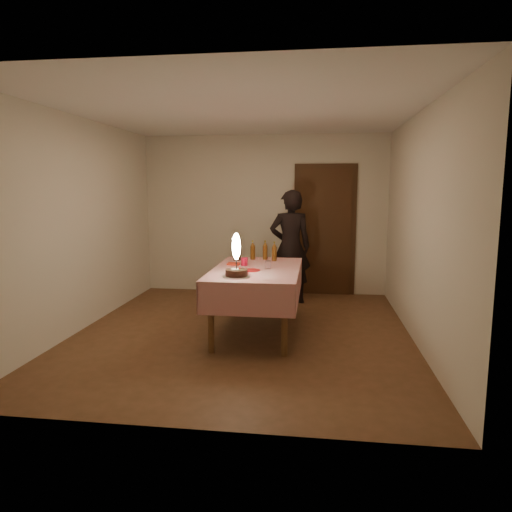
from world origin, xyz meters
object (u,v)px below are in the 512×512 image
at_px(dining_table, 257,277).
at_px(amber_bottle_mid, 265,251).
at_px(birthday_cake, 236,264).
at_px(red_plate, 251,270).
at_px(clear_cup, 268,265).
at_px(cola_bottle, 237,249).
at_px(red_cup, 244,261).
at_px(amber_bottle_left, 253,251).
at_px(amber_bottle_right, 274,252).
at_px(photographer, 290,247).

height_order(dining_table, amber_bottle_mid, amber_bottle_mid).
bearing_deg(birthday_cake, red_plate, 74.91).
bearing_deg(clear_cup, cola_bottle, 130.11).
distance_m(red_plate, clear_cup, 0.25).
relative_size(birthday_cake, cola_bottle, 1.49).
relative_size(clear_cup, amber_bottle_mid, 0.35).
bearing_deg(amber_bottle_mid, red_cup, -111.45).
bearing_deg(amber_bottle_mid, amber_bottle_left, -175.09).
xyz_separation_m(amber_bottle_left, amber_bottle_right, (0.30, -0.09, 0.00)).
bearing_deg(photographer, cola_bottle, -123.34).
xyz_separation_m(dining_table, amber_bottle_right, (0.16, 0.57, 0.22)).
bearing_deg(amber_bottle_mid, red_plate, -94.87).
relative_size(clear_cup, photographer, 0.05).
bearing_deg(photographer, amber_bottle_right, -98.89).
xyz_separation_m(red_plate, amber_bottle_right, (0.20, 0.73, 0.11)).
relative_size(amber_bottle_mid, photographer, 0.15).
xyz_separation_m(birthday_cake, clear_cup, (0.28, 0.55, -0.09)).
bearing_deg(clear_cup, red_cup, 152.28).
height_order(amber_bottle_right, amber_bottle_mid, same).
bearing_deg(red_cup, red_plate, -68.82).
bearing_deg(red_cup, amber_bottle_right, 50.47).
relative_size(red_cup, amber_bottle_right, 0.39).
distance_m(red_plate, cola_bottle, 0.80).
distance_m(red_plate, red_cup, 0.36).
bearing_deg(birthday_cake, dining_table, 74.92).
bearing_deg(birthday_cake, photographer, 77.62).
xyz_separation_m(amber_bottle_right, photographer, (0.15, 0.98, -0.05)).
relative_size(red_plate, cola_bottle, 0.69).
height_order(red_plate, amber_bottle_right, amber_bottle_right).
relative_size(dining_table, cola_bottle, 5.42).
height_order(red_cup, photographer, photographer).
bearing_deg(birthday_cake, cola_bottle, 99.66).
bearing_deg(amber_bottle_mid, dining_table, -92.27).
height_order(red_plate, red_cup, red_cup).
height_order(dining_table, red_cup, red_cup).
bearing_deg(dining_table, cola_bottle, 120.79).
bearing_deg(red_plate, clear_cup, 42.69).
bearing_deg(red_cup, amber_bottle_left, 85.98).
relative_size(amber_bottle_right, amber_bottle_mid, 1.00).
xyz_separation_m(red_cup, amber_bottle_right, (0.33, 0.40, 0.07)).
bearing_deg(cola_bottle, red_cup, -67.88).
bearing_deg(red_cup, dining_table, -43.51).
bearing_deg(cola_bottle, amber_bottle_left, 26.45).
relative_size(birthday_cake, photographer, 0.28).
xyz_separation_m(red_cup, amber_bottle_left, (0.03, 0.50, 0.07)).
bearing_deg(amber_bottle_mid, photographer, 71.86).
xyz_separation_m(amber_bottle_left, photographer, (0.45, 0.89, -0.05)).
bearing_deg(amber_bottle_left, red_plate, -83.54).
xyz_separation_m(red_cup, photographer, (0.49, 1.38, 0.01)).
bearing_deg(amber_bottle_mid, amber_bottle_right, -38.73).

